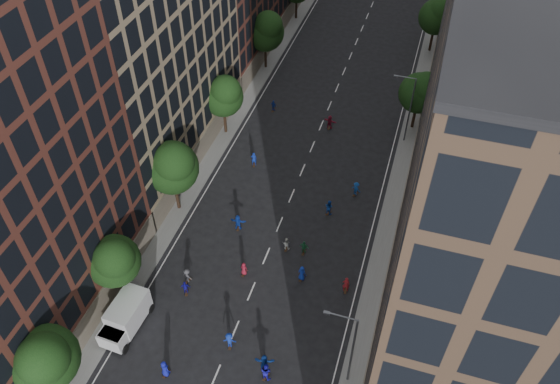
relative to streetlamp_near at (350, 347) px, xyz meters
The scene contains 33 objects.
ground 30.30m from the streetlamp_near, 110.32° to the left, with size 240.00×240.00×0.00m, color black.
sidewalk_left 42.27m from the streetlamp_near, 122.21° to the left, with size 4.00×105.00×0.15m, color slate.
sidewalk_right 35.90m from the streetlamp_near, 87.37° to the left, with size 4.00×105.00×0.15m, color slate.
bldg_left_b 39.13m from the streetlamp_near, 141.93° to the left, with size 14.00×26.00×34.00m, color #968162.
bldg_right_a 15.75m from the streetlamp_near, 19.17° to the left, with size 14.00×30.00×36.00m, color #473426.
bldg_right_b 35.03m from the streetlamp_near, 74.90° to the left, with size 14.00×28.00×33.00m, color #5B534B.
tree_left_0 22.89m from the streetlamp_near, 159.12° to the right, with size 5.20×5.20×8.83m.
tree_left_1 21.47m from the streetlamp_near, behind, with size 4.80×4.80×8.21m.
tree_left_2 25.48m from the streetlamp_near, 147.07° to the left, with size 5.60×5.60×9.45m.
tree_left_3 35.12m from the streetlamp_near, 127.52° to the left, with size 5.00×5.00×8.58m.
tree_left_4 48.78m from the streetlamp_near, 115.99° to the left, with size 5.40×5.40×9.08m.
tree_right_a 35.87m from the streetlamp_near, 88.38° to the left, with size 5.00×5.00×8.39m.
tree_right_b 55.86m from the streetlamp_near, 88.95° to the left, with size 5.20×5.20×8.83m.
streetlamp_near is the anchor object (origin of this frame).
streetlamp_far 33.00m from the streetlamp_near, 90.00° to the left, with size 2.64×0.22×9.06m.
cargo_van 20.02m from the streetlamp_near, behind, with size 2.81×5.51×2.87m.
skater_0 15.53m from the streetlamp_near, 164.21° to the right, with size 0.90×0.58×1.83m, color #1419A6.
skater_2 7.78m from the streetlamp_near, 163.98° to the right, with size 0.95×0.74×1.95m, color #1B16B7.
skater_3 11.07m from the streetlamp_near, behind, with size 1.14×0.65×1.76m, color #1431A7.
skater_4 17.24m from the streetlamp_near, 166.10° to the left, with size 0.93×0.39×1.58m, color #171299.
skater_5 7.99m from the streetlamp_near, behind, with size 1.68×0.54×1.82m, color #133A9D.
skater_6 14.71m from the streetlamp_near, 146.59° to the left, with size 0.74×0.48×1.52m, color maroon.
skater_7 9.87m from the streetlamp_near, 102.09° to the left, with size 0.69×0.45×1.90m, color maroon.
skater_8 15.46m from the streetlamp_near, 126.03° to the left, with size 0.74×0.58×1.52m, color silver.
skater_9 17.93m from the streetlamp_near, 162.28° to the left, with size 1.05×0.61×1.63m, color #47464C.
skater_10 14.50m from the streetlamp_near, 119.75° to the left, with size 0.95×0.40×1.63m, color #206C3D.
skater_11 19.90m from the streetlamp_near, 137.51° to the left, with size 1.71×0.54×1.84m, color #1538AA.
skater_12 11.60m from the streetlamp_near, 125.06° to the left, with size 0.85×0.55×1.74m, color #132EA1.
skater_13 28.49m from the streetlamp_near, 124.82° to the left, with size 0.67×0.44×1.84m, color #142FA3.
skater_14 19.49m from the streetlamp_near, 107.74° to the left, with size 0.89×0.69×1.82m, color #1544AE.
skater_15 22.53m from the streetlamp_near, 99.36° to the left, with size 1.11×0.64×1.72m, color #123F94.
skater_16 38.54m from the streetlamp_near, 116.72° to the left, with size 0.89×0.37×1.52m, color navy.
skater_17 34.28m from the streetlamp_near, 105.76° to the left, with size 1.71×0.55×1.85m, color maroon.
Camera 1 is at (11.66, -10.20, 43.01)m, focal length 35.00 mm.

